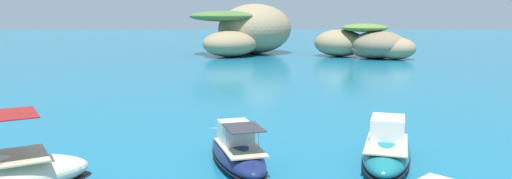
{
  "coord_description": "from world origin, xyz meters",
  "views": [
    {
      "loc": [
        1.91,
        -10.56,
        6.74
      ],
      "look_at": [
        2.4,
        14.29,
        2.73
      ],
      "focal_mm": 32.86,
      "sensor_mm": 36.0,
      "label": 1
    }
  ],
  "objects_px": {
    "islet_large": "(249,30)",
    "motorboat_navy": "(237,151)",
    "motorboat_teal": "(387,149)",
    "islet_small": "(366,44)"
  },
  "relations": [
    {
      "from": "islet_small",
      "to": "motorboat_teal",
      "type": "xyz_separation_m",
      "value": [
        -12.28,
        -52.2,
        -1.45
      ]
    },
    {
      "from": "islet_small",
      "to": "motorboat_navy",
      "type": "bearing_deg",
      "value": -110.02
    },
    {
      "from": "motorboat_navy",
      "to": "motorboat_teal",
      "type": "xyz_separation_m",
      "value": [
        6.79,
        0.15,
        0.05
      ]
    },
    {
      "from": "islet_large",
      "to": "motorboat_teal",
      "type": "relative_size",
      "value": 2.93
    },
    {
      "from": "islet_small",
      "to": "motorboat_navy",
      "type": "relative_size",
      "value": 2.44
    },
    {
      "from": "islet_large",
      "to": "motorboat_navy",
      "type": "bearing_deg",
      "value": -90.85
    },
    {
      "from": "islet_small",
      "to": "motorboat_teal",
      "type": "height_order",
      "value": "islet_small"
    },
    {
      "from": "motorboat_navy",
      "to": "islet_large",
      "type": "bearing_deg",
      "value": 89.15
    },
    {
      "from": "islet_large",
      "to": "islet_small",
      "type": "xyz_separation_m",
      "value": [
        18.18,
        -8.15,
        -1.84
      ]
    },
    {
      "from": "islet_small",
      "to": "islet_large",
      "type": "bearing_deg",
      "value": 155.85
    }
  ]
}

